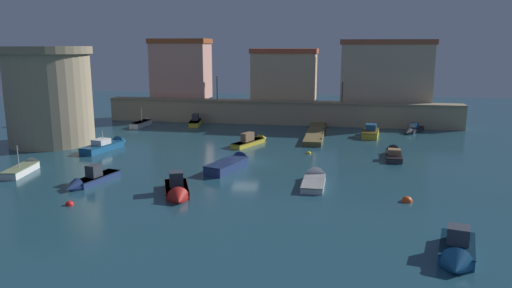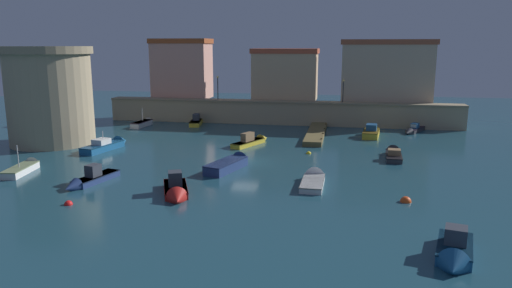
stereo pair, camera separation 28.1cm
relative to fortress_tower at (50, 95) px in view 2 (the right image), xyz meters
The scene contains 23 objects.
ground_plane 23.97m from the fortress_tower, 10.84° to the right, with size 129.18×129.18×0.00m, color #1E4756.
quay_wall 29.53m from the fortress_tower, 38.45° to the left, with size 49.25×2.44×3.26m.
old_town_backdrop 31.89m from the fortress_tower, 42.58° to the left, with size 40.49×5.45×8.78m.
fortress_tower is the anchor object (origin of this frame).
pier_dock 30.91m from the fortress_tower, 19.69° to the left, with size 2.05×13.75×0.70m.
quay_lamp_0 23.07m from the fortress_tower, 52.12° to the left, with size 0.32×0.32×3.35m.
quay_lamp_1 36.55m from the fortress_tower, 29.88° to the left, with size 0.32×0.32×3.09m.
moored_boat_0 13.34m from the fortress_tower, 67.26° to the right, with size 2.23×5.56×2.85m.
moored_boat_2 19.42m from the fortress_tower, 48.70° to the right, with size 2.38×5.72×1.81m.
moored_boat_3 37.32m from the fortress_tower, ahead, with size 1.72×5.89×1.47m.
moored_boat_4 15.14m from the fortress_tower, 69.73° to the left, with size 1.50×5.46×2.70m.
moored_boat_5 22.96m from the fortress_tower, ahead, with size 3.60×6.33×1.78m.
moored_boat_6 23.87m from the fortress_tower, 17.34° to the right, with size 3.36×6.65×1.57m.
moored_boat_7 43.51m from the fortress_tower, 19.89° to the left, with size 3.35×5.37×1.42m.
moored_boat_8 31.95m from the fortress_tower, 18.80° to the right, with size 1.73×5.56×1.57m.
moored_boat_9 26.05m from the fortress_tower, 37.73° to the right, with size 3.47×5.37×2.12m.
moored_boat_10 9.06m from the fortress_tower, 11.29° to the right, with size 2.77×6.85×2.45m.
moored_boat_11 44.67m from the fortress_tower, 31.40° to the right, with size 2.73×5.07×2.01m.
moored_boat_12 20.39m from the fortress_tower, 53.89° to the left, with size 2.39×5.99×1.82m.
moored_boat_13 37.46m from the fortress_tower, 17.85° to the left, with size 2.35×5.49×1.96m.
mooring_buoy_0 39.48m from the fortress_tower, 20.80° to the right, with size 0.78×0.78×0.78m, color #EA4C19.
mooring_buoy_1 29.12m from the fortress_tower, ahead, with size 0.50×0.50×0.50m, color yellow.
mooring_buoy_2 23.89m from the fortress_tower, 54.29° to the right, with size 0.59×0.59×0.59m, color red.
Camera 2 is at (9.26, -42.77, 10.75)m, focal length 33.34 mm.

